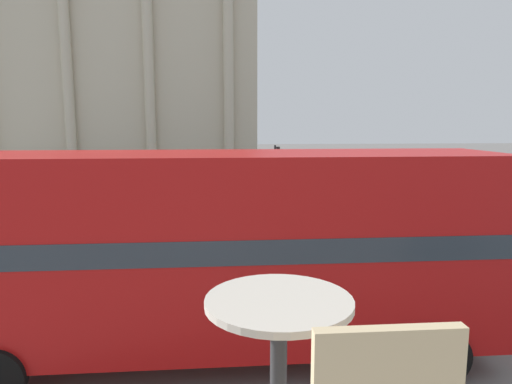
{
  "coord_description": "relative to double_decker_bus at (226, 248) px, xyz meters",
  "views": [
    {
      "loc": [
        0.34,
        -2.08,
        4.85
      ],
      "look_at": [
        1.82,
        15.86,
        2.09
      ],
      "focal_mm": 32.0,
      "sensor_mm": 36.0,
      "label": 1
    }
  ],
  "objects": [
    {
      "name": "pedestrian_yellow",
      "position": [
        6.95,
        22.96,
        -1.46
      ],
      "size": [
        0.32,
        0.32,
        1.6
      ],
      "rotation": [
        0.0,
        0.0,
        3.91
      ],
      "color": "#282B33",
      "rests_on": "ground_plane"
    },
    {
      "name": "cafe_dining_table",
      "position": [
        0.11,
        -7.07,
        1.58
      ],
      "size": [
        0.6,
        0.6,
        0.73
      ],
      "color": "#2D2D30",
      "rests_on": "cafe_floor_slab"
    },
    {
      "name": "traffic_light_near",
      "position": [
        -6.33,
        4.93,
        -0.12
      ],
      "size": [
        0.42,
        0.24,
        3.42
      ],
      "color": "black",
      "rests_on": "ground_plane"
    },
    {
      "name": "car_black",
      "position": [
        -7.92,
        20.34,
        -1.67
      ],
      "size": [
        4.2,
        1.93,
        1.35
      ],
      "rotation": [
        0.0,
        0.0,
        3.45
      ],
      "color": "black",
      "rests_on": "ground_plane"
    },
    {
      "name": "traffic_light_mid",
      "position": [
        1.4,
        13.77,
        -0.2
      ],
      "size": [
        0.42,
        0.24,
        3.3
      ],
      "color": "black",
      "rests_on": "ground_plane"
    },
    {
      "name": "pedestrian_red",
      "position": [
        2.05,
        25.2,
        -1.36
      ],
      "size": [
        0.32,
        0.32,
        1.75
      ],
      "rotation": [
        0.0,
        0.0,
        5.28
      ],
      "color": "#282B33",
      "rests_on": "ground_plane"
    },
    {
      "name": "double_decker_bus",
      "position": [
        0.0,
        0.0,
        0.0
      ],
      "size": [
        10.79,
        2.63,
        4.27
      ],
      "rotation": [
        0.0,
        0.0,
        0.08
      ],
      "color": "black",
      "rests_on": "ground_plane"
    },
    {
      "name": "plaza_building_left",
      "position": [
        -9.43,
        40.51,
        10.16
      ],
      "size": [
        26.27,
        17.13,
        25.08
      ],
      "color": "beige",
      "rests_on": "ground_plane"
    },
    {
      "name": "traffic_light_far",
      "position": [
        3.43,
        19.1,
        -0.1
      ],
      "size": [
        0.42,
        0.24,
        3.47
      ],
      "color": "black",
      "rests_on": "ground_plane"
    }
  ]
}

